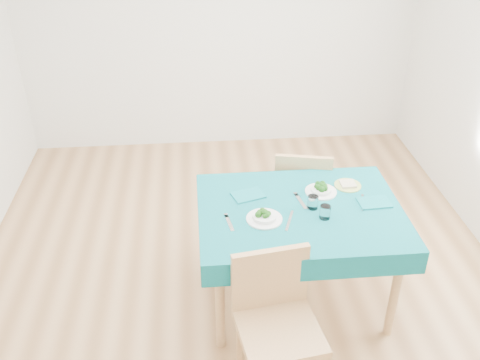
{
  "coord_description": "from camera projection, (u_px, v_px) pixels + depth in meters",
  "views": [
    {
      "loc": [
        -0.28,
        -3.06,
        2.72
      ],
      "look_at": [
        0.0,
        0.0,
        0.85
      ],
      "focal_mm": 40.0,
      "sensor_mm": 36.0,
      "label": 1
    }
  ],
  "objects": [
    {
      "name": "tumbler_side",
      "position": [
        325.0,
        212.0,
        3.36
      ],
      "size": [
        0.07,
        0.07,
        0.09
      ],
      "primitive_type": "cylinder",
      "color": "white",
      "rests_on": "table"
    },
    {
      "name": "bowl_far",
      "position": [
        321.0,
        188.0,
        3.62
      ],
      "size": [
        0.22,
        0.22,
        0.07
      ],
      "primitive_type": null,
      "color": "white",
      "rests_on": "table"
    },
    {
      "name": "napkin_far",
      "position": [
        374.0,
        202.0,
        3.52
      ],
      "size": [
        0.22,
        0.16,
        0.01
      ],
      "primitive_type": "cube",
      "rotation": [
        0.0,
        0.0,
        0.06
      ],
      "color": "#0D6970",
      "rests_on": "table"
    },
    {
      "name": "tumbler_center",
      "position": [
        313.0,
        202.0,
        3.45
      ],
      "size": [
        0.07,
        0.07,
        0.09
      ],
      "primitive_type": "cylinder",
      "color": "white",
      "rests_on": "table"
    },
    {
      "name": "knife_near",
      "position": [
        289.0,
        221.0,
        3.35
      ],
      "size": [
        0.09,
        0.22,
        0.0
      ],
      "primitive_type": "cube",
      "rotation": [
        0.0,
        0.0,
        -0.34
      ],
      "color": "silver",
      "rests_on": "table"
    },
    {
      "name": "side_plate",
      "position": [
        348.0,
        185.0,
        3.71
      ],
      "size": [
        0.19,
        0.19,
        0.01
      ],
      "primitive_type": "cylinder",
      "color": "#ADBF5D",
      "rests_on": "table"
    },
    {
      "name": "fork_far",
      "position": [
        301.0,
        201.0,
        3.54
      ],
      "size": [
        0.06,
        0.19,
        0.0
      ],
      "primitive_type": "cube",
      "rotation": [
        0.0,
        0.0,
        0.18
      ],
      "color": "silver",
      "rests_on": "table"
    },
    {
      "name": "chair_far",
      "position": [
        302.0,
        181.0,
        4.21
      ],
      "size": [
        0.51,
        0.54,
        1.05
      ],
      "primitive_type": "cube",
      "rotation": [
        0.0,
        0.0,
        2.93
      ],
      "color": "tan",
      "rests_on": "ground"
    },
    {
      "name": "napkin_near",
      "position": [
        248.0,
        195.0,
        3.6
      ],
      "size": [
        0.24,
        0.2,
        0.01
      ],
      "primitive_type": "cube",
      "rotation": [
        0.0,
        0.0,
        0.31
      ],
      "color": "#0D6970",
      "rests_on": "table"
    },
    {
      "name": "room_shell",
      "position": [
        240.0,
        112.0,
        3.34
      ],
      "size": [
        4.02,
        4.52,
        2.73
      ],
      "color": "#996B40",
      "rests_on": "ground"
    },
    {
      "name": "bread_slice",
      "position": [
        348.0,
        184.0,
        3.7
      ],
      "size": [
        0.1,
        0.1,
        0.02
      ],
      "primitive_type": "cube",
      "rotation": [
        0.0,
        0.0,
        0.02
      ],
      "color": "beige",
      "rests_on": "side_plate"
    },
    {
      "name": "chair_near",
      "position": [
        280.0,
        314.0,
        2.93
      ],
      "size": [
        0.52,
        0.56,
        1.13
      ],
      "primitive_type": "cube",
      "rotation": [
        0.0,
        0.0,
        0.15
      ],
      "color": "tan",
      "rests_on": "ground"
    },
    {
      "name": "table",
      "position": [
        297.0,
        255.0,
        3.66
      ],
      "size": [
        1.32,
        1.01,
        0.76
      ],
      "primitive_type": "cube",
      "color": "#095E65",
      "rests_on": "ground"
    },
    {
      "name": "knife_far",
      "position": [
        363.0,
        202.0,
        3.53
      ],
      "size": [
        0.07,
        0.2,
        0.0
      ],
      "primitive_type": "cube",
      "rotation": [
        0.0,
        0.0,
        -0.27
      ],
      "color": "silver",
      "rests_on": "table"
    },
    {
      "name": "bowl_near",
      "position": [
        264.0,
        215.0,
        3.35
      ],
      "size": [
        0.23,
        0.23,
        0.07
      ],
      "primitive_type": null,
      "color": "white",
      "rests_on": "table"
    },
    {
      "name": "fork_near",
      "position": [
        229.0,
        223.0,
        3.33
      ],
      "size": [
        0.05,
        0.18,
        0.0
      ],
      "primitive_type": "cube",
      "rotation": [
        0.0,
        0.0,
        0.17
      ],
      "color": "silver",
      "rests_on": "table"
    }
  ]
}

